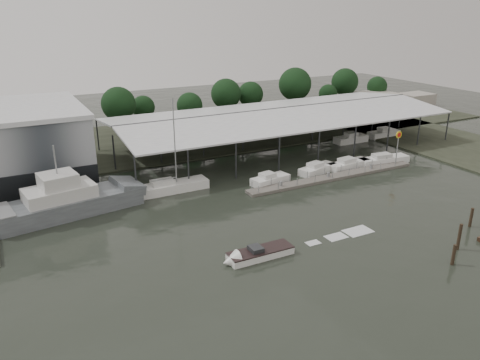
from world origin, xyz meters
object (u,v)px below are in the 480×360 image
white_sailboat (172,187)px  shell_fuel_sign (398,142)px  speedboat_underway (255,255)px  grey_trawler (71,201)px

white_sailboat → shell_fuel_sign: bearing=-10.4°
speedboat_underway → grey_trawler: bearing=-54.2°
white_sailboat → speedboat_underway: size_ratio=0.69×
grey_trawler → white_sailboat: bearing=-3.9°
white_sailboat → grey_trawler: bearing=-175.6°
shell_fuel_sign → speedboat_underway: (-33.43, -14.82, -3.53)m
white_sailboat → speedboat_underway: (0.89, -20.82, -0.25)m
grey_trawler → speedboat_underway: size_ratio=0.96×
shell_fuel_sign → white_sailboat: bearing=170.1°
grey_trawler → speedboat_underway: (13.97, -19.69, -1.19)m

